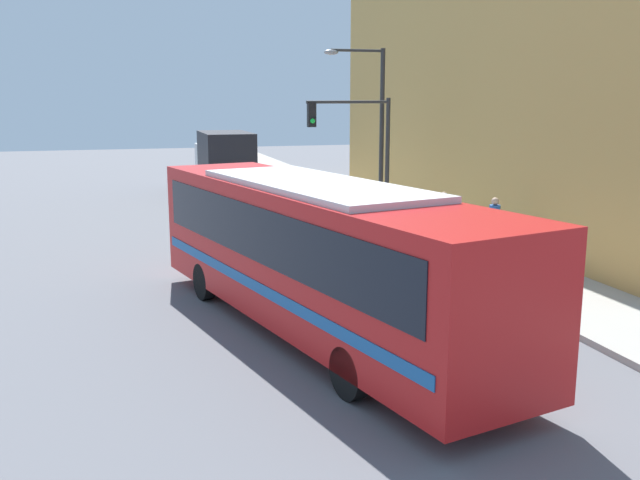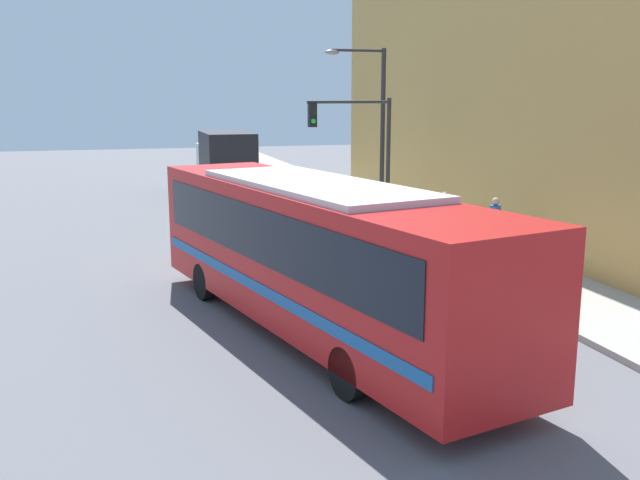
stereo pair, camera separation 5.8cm
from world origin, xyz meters
name	(u,v)px [view 1 (the left image)]	position (x,y,z in m)	size (l,w,h in m)	color
ground_plane	(382,363)	(0.00, 0.00, 0.00)	(120.00, 120.00, 0.00)	slate
sidewalk	(350,202)	(6.10, 20.00, 0.08)	(3.20, 70.00, 0.15)	#A8A399
building_facade	(520,88)	(10.70, 12.94, 5.40)	(6.00, 23.88, 10.81)	tan
city_bus	(314,248)	(-0.78, 2.08, 1.93)	(5.27, 12.28, 3.36)	red
delivery_truck	(224,159)	(0.99, 26.29, 1.74)	(2.48, 6.54, 3.23)	black
fire_hydrant	(485,261)	(5.10, 5.17, 0.55)	(0.24, 0.33, 0.79)	#999999
traffic_light_pole	(359,139)	(4.08, 13.12, 3.54)	(3.28, 0.35, 4.89)	#2D2D2D
parking_meter	(424,218)	(5.10, 9.31, 1.10)	(0.14, 0.14, 1.41)	#2D2D2D
street_lamp	(374,120)	(5.02, 14.03, 4.18)	(2.45, 0.28, 6.75)	#2D2D2D
pedestrian_near_corner	(443,215)	(6.19, 10.11, 1.01)	(0.34, 0.34, 1.70)	slate
pedestrian_mid_block	(494,226)	(6.55, 7.26, 1.11)	(0.34, 0.34, 1.87)	#47382D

